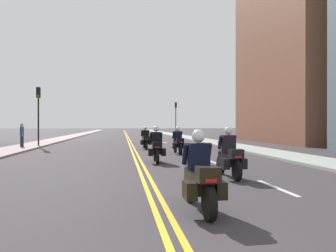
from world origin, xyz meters
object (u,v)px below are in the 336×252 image
motorcycle_1 (230,157)px  motorcycle_4 (145,140)px  motorcycle_3 (178,143)px  motorcycle_2 (156,148)px  traffic_light_far (176,113)px  motorcycle_0 (200,179)px  traffic_light_near (38,106)px  pedestrian_0 (22,135)px

motorcycle_1 → motorcycle_4: 13.72m
motorcycle_3 → motorcycle_2: bearing=-113.0°
motorcycle_4 → traffic_light_far: (6.24, 25.62, 2.84)m
motorcycle_1 → motorcycle_3: size_ratio=0.96×
motorcycle_2 → motorcycle_4: motorcycle_2 is taller
motorcycle_0 → motorcycle_2: (0.03, 8.77, 0.03)m
traffic_light_near → traffic_light_far: size_ratio=0.91×
motorcycle_0 → traffic_light_near: bearing=109.1°
motorcycle_3 → traffic_light_near: size_ratio=0.49×
motorcycle_0 → motorcycle_4: bearing=87.9°
motorcycle_2 → motorcycle_3: 4.82m
traffic_light_far → pedestrian_0: size_ratio=2.79×
motorcycle_4 → pedestrian_0: bearing=164.9°
traffic_light_near → motorcycle_0: bearing=-69.3°
motorcycle_1 → motorcycle_3: bearing=88.5°
pedestrian_0 → motorcycle_4: bearing=52.9°
traffic_light_far → pedestrian_0: 28.19m
motorcycle_0 → traffic_light_far: traffic_light_far is taller
motorcycle_0 → motorcycle_2: size_ratio=1.01×
traffic_light_near → traffic_light_far: (14.26, 22.43, 0.32)m
motorcycle_1 → traffic_light_near: traffic_light_near is taller
traffic_light_near → traffic_light_far: 26.58m
motorcycle_1 → pedestrian_0: size_ratio=1.18×
motorcycle_0 → traffic_light_near: size_ratio=0.47×
motorcycle_3 → motorcycle_0: bearing=-99.4°
pedestrian_0 → traffic_light_far: bearing=122.8°
motorcycle_3 → motorcycle_4: 4.63m
motorcycle_2 → pedestrian_0: pedestrian_0 is taller
motorcycle_1 → motorcycle_4: bearing=95.1°
motorcycle_0 → motorcycle_2: 8.77m
motorcycle_0 → motorcycle_1: bearing=63.0°
motorcycle_0 → motorcycle_1: (1.90, 4.00, 0.03)m
motorcycle_0 → motorcycle_2: motorcycle_2 is taller
traffic_light_near → traffic_light_far: bearing=57.6°
motorcycle_4 → traffic_light_near: (-8.01, 3.19, 2.52)m
motorcycle_2 → traffic_light_near: (-7.90, 12.02, 2.50)m
motorcycle_2 → pedestrian_0: 13.92m
motorcycle_3 → motorcycle_4: motorcycle_4 is taller
motorcycle_2 → motorcycle_3: bearing=70.3°
traffic_light_far → motorcycle_4: bearing=-103.7°
motorcycle_0 → motorcycle_3: bearing=80.8°
motorcycle_1 → traffic_light_far: traffic_light_far is taller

